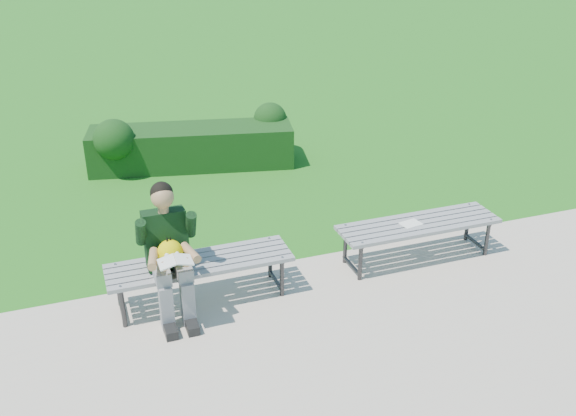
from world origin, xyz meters
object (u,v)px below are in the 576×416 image
hedge (190,144)px  bench_left (200,266)px  paper_sheet (411,224)px  seated_boy (169,249)px  bench_right (418,227)px

hedge → bench_left: bearing=-100.2°
bench_left → paper_sheet: (2.33, 0.01, 0.06)m
seated_boy → hedge: bearing=75.7°
hedge → paper_sheet: size_ratio=12.78×
bench_right → paper_sheet: size_ratio=7.39×
hedge → paper_sheet: (1.68, -3.63, 0.12)m
bench_left → bench_right: bearing=0.2°
paper_sheet → seated_boy: bearing=-177.8°
bench_right → paper_sheet: bench_right is taller
paper_sheet → bench_left: bearing=-179.8°
bench_left → paper_sheet: bearing=0.2°
hedge → bench_left: 3.70m
bench_right → seated_boy: (-2.73, -0.10, 0.30)m
hedge → seated_boy: size_ratio=2.37×
bench_right → seated_boy: 2.75m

